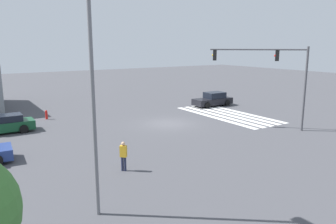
# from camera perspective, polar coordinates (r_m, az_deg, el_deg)

# --- Properties ---
(ground_plane) EXTENTS (127.15, 127.15, 0.00)m
(ground_plane) POSITION_cam_1_polar(r_m,az_deg,el_deg) (28.79, 0.00, -2.05)
(ground_plane) COLOR #47474C
(crosswalk_markings) EXTENTS (11.25, 4.40, 0.01)m
(crosswalk_markings) POSITION_cam_1_polar(r_m,az_deg,el_deg) (33.01, 10.26, -0.45)
(crosswalk_markings) COLOR silver
(crosswalk_markings) RESTS_ON ground_plane
(traffic_signal_mast) EXTENTS (5.44, 5.44, 6.69)m
(traffic_signal_mast) POSITION_cam_1_polar(r_m,az_deg,el_deg) (27.56, 18.25, 6.99)
(traffic_signal_mast) COLOR #47474C
(traffic_signal_mast) RESTS_ON ground_plane
(car_0) EXTENTS (1.99, 4.76, 1.42)m
(car_0) POSITION_cam_1_polar(r_m,az_deg,el_deg) (28.69, -26.85, -1.99)
(car_0) COLOR #144728
(car_0) RESTS_ON ground_plane
(car_1) EXTENTS (2.10, 4.65, 1.53)m
(car_1) POSITION_cam_1_polar(r_m,az_deg,el_deg) (37.54, 7.85, 2.16)
(car_1) COLOR black
(car_1) RESTS_ON ground_plane
(pedestrian) EXTENTS (0.41, 0.41, 1.66)m
(pedestrian) POSITION_cam_1_polar(r_m,az_deg,el_deg) (18.15, -7.77, -7.38)
(pedestrian) COLOR #232842
(pedestrian) RESTS_ON ground_plane
(street_light_pole_a) EXTENTS (0.80, 0.36, 8.92)m
(street_light_pole_a) POSITION_cam_1_polar(r_m,az_deg,el_deg) (12.71, -13.02, 4.42)
(street_light_pole_a) COLOR slate
(street_light_pole_a) RESTS_ON ground_plane
(fire_hydrant) EXTENTS (0.22, 0.22, 0.86)m
(fire_hydrant) POSITION_cam_1_polar(r_m,az_deg,el_deg) (32.47, -20.41, -0.44)
(fire_hydrant) COLOR red
(fire_hydrant) RESTS_ON ground_plane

